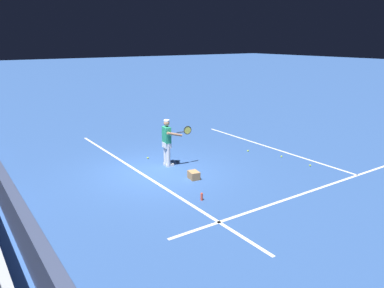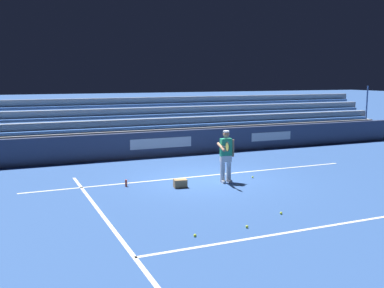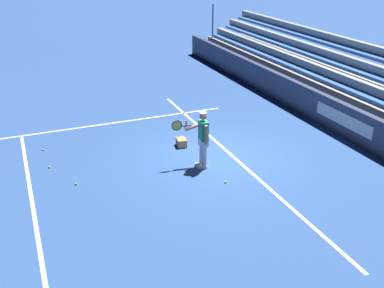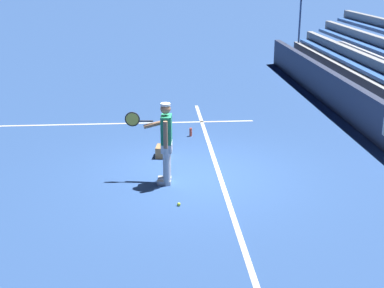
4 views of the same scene
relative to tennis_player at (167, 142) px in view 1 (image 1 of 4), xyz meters
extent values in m
plane|color=#2D5193|center=(0.39, -0.67, -0.89)|extent=(160.00, 160.00, 0.00)
cube|color=white|center=(0.39, -1.17, -0.89)|extent=(12.00, 0.10, 0.01)
cube|color=white|center=(4.50, 3.33, -0.89)|extent=(0.10, 12.00, 0.01)
cube|color=white|center=(0.39, 4.83, -0.89)|extent=(8.22, 0.10, 0.01)
cube|color=#384260|center=(0.39, -5.49, -0.34)|extent=(26.89, 0.24, 1.10)
cube|color=silver|center=(0.34, -5.36, -0.29)|extent=(2.80, 0.01, 0.44)
cylinder|color=silver|center=(-0.12, -0.02, -0.45)|extent=(0.15, 0.15, 0.88)
cylinder|color=silver|center=(0.10, -0.04, -0.45)|extent=(0.15, 0.15, 0.88)
cube|color=white|center=(-0.11, 0.04, -0.85)|extent=(0.14, 0.29, 0.09)
cube|color=white|center=(0.11, 0.02, -0.85)|extent=(0.14, 0.29, 0.09)
cube|color=silver|center=(-0.01, -0.03, -0.09)|extent=(0.36, 0.25, 0.20)
cube|color=#239366|center=(-0.01, -0.03, 0.28)|extent=(0.38, 0.25, 0.58)
sphere|color=#A37556|center=(-0.01, -0.02, 0.71)|extent=(0.21, 0.21, 0.21)
cylinder|color=white|center=(-0.01, -0.02, 0.80)|extent=(0.20, 0.20, 0.05)
cylinder|color=#A37556|center=(-0.25, 0.00, 0.24)|extent=(0.09, 0.09, 0.56)
cylinder|color=#A37556|center=(0.25, 0.15, 0.33)|extent=(0.15, 0.59, 0.24)
cylinder|color=black|center=(0.28, 0.39, 0.38)|extent=(0.06, 0.30, 0.03)
torus|color=black|center=(0.31, 0.66, 0.42)|extent=(0.06, 0.31, 0.31)
cylinder|color=#D6D14C|center=(0.31, 0.66, 0.42)|extent=(0.03, 0.27, 0.27)
cube|color=#A87F51|center=(1.63, 0.03, -0.76)|extent=(0.44, 0.36, 0.26)
sphere|color=#CCE533|center=(-1.16, -0.21, -0.86)|extent=(0.07, 0.07, 0.07)
sphere|color=#CCE533|center=(2.97, 4.25, -0.86)|extent=(0.07, 0.07, 0.07)
sphere|color=#CCE533|center=(1.64, 4.20, -0.86)|extent=(0.07, 0.07, 0.07)
sphere|color=#CCE533|center=(0.32, 3.64, -0.86)|extent=(0.07, 0.07, 0.07)
cylinder|color=#EA4C33|center=(3.16, -0.75, -0.78)|extent=(0.07, 0.07, 0.22)
camera|label=1|loc=(11.19, -6.57, 3.58)|focal=35.00mm
camera|label=2|loc=(6.73, 12.82, 2.56)|focal=42.00mm
camera|label=3|loc=(-10.86, 4.78, 5.18)|focal=42.00mm
camera|label=4|loc=(-10.37, 0.23, 3.44)|focal=50.00mm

